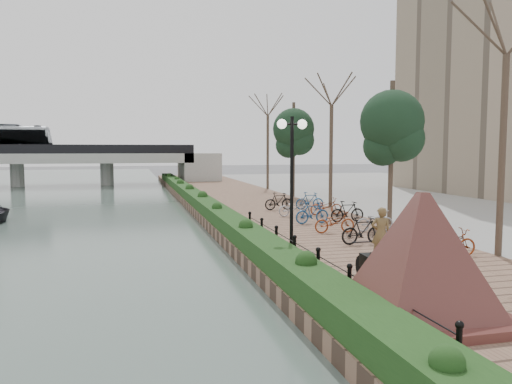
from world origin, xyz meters
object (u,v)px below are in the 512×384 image
object	(u,v)px
lamppost	(292,154)
pedestrian	(381,234)
granite_monument	(421,255)
motorcycle	(372,265)

from	to	relation	value
lamppost	pedestrian	xyz separation A→B (m)	(2.32, -1.83, -2.45)
lamppost	pedestrian	bearing A→B (deg)	-38.28
lamppost	granite_monument	bearing A→B (deg)	-85.77
granite_monument	motorcycle	size ratio (longest dim) A/B	3.07
pedestrian	lamppost	bearing A→B (deg)	-18.03
granite_monument	motorcycle	xyz separation A→B (m)	(0.23, 2.55, -0.80)
motorcycle	pedestrian	distance (m)	2.96
pedestrian	motorcycle	bearing A→B (deg)	77.92
lamppost	motorcycle	bearing A→B (deg)	-80.28
lamppost	motorcycle	world-z (taller)	lamppost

